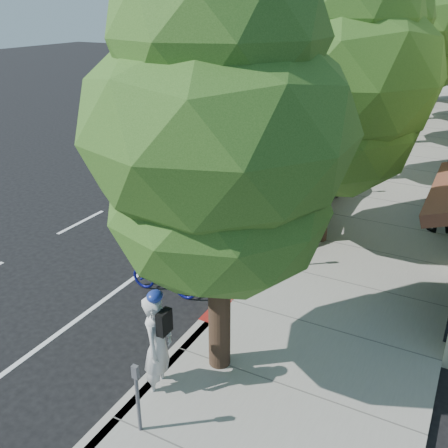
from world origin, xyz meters
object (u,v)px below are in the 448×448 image
Objects in this scene: street_tree_1 at (333,80)px; white_pickup at (371,113)px; street_tree_0 at (219,136)px; dark_suv_far at (409,91)px; dark_sedan at (288,155)px; street_tree_3 at (413,31)px; street_tree_4 at (430,34)px; street_tree_2 at (383,62)px; silver_suv at (280,189)px; cyclist at (158,346)px; bicycle at (164,276)px; pedestrian at (440,203)px; street_tree_5 at (441,36)px.

white_pickup is (-1.98, 14.80, -3.72)m from street_tree_1.
street_tree_0 reaches higher than dark_suv_far.
dark_suv_far reaches higher than dark_sedan.
street_tree_4 is at bearing 90.00° from street_tree_3.
street_tree_3 is at bearing 56.76° from dark_sedan.
street_tree_0 is 12.00m from street_tree_2.
street_tree_4 reaches higher than street_tree_2.
silver_suv is at bearing 103.76° from street_tree_0.
street_tree_2 is 13.47m from cyclist.
cyclist is at bearing -149.88° from bicycle.
street_tree_1 is 6.38m from bicycle.
white_pickup is at bearing -90.57° from pedestrian.
pedestrian is at bearing -53.27° from street_tree_2.
dark_sedan is (-3.10, 5.44, -3.77)m from street_tree_1.
dark_sedan is at bearing -100.70° from white_pickup.
bicycle is 5.79m from silver_suv.
street_tree_2 is 5.86m from pedestrian.
silver_suv is (-1.19, 8.50, -0.11)m from cyclist.
silver_suv is 21.99m from dark_suv_far.
cyclist is 8.58m from silver_suv.
bicycle is at bearing -103.29° from street_tree_2.
dark_sedan is (-3.10, -0.56, -3.64)m from street_tree_2.
street_tree_4 is at bearing 90.00° from street_tree_1.
dark_suv_far is at bearing 104.33° from street_tree_4.
street_tree_1 is (-0.00, 6.00, 0.09)m from street_tree_0.
street_tree_3 is (0.00, 6.00, 0.72)m from street_tree_2.
street_tree_4 reaches higher than pedestrian.
dark_sedan is at bearing 119.67° from street_tree_1.
white_pickup is at bearing -102.18° from street_tree_5.
pedestrian is at bearing -36.64° from dark_sedan.
street_tree_3 is (0.00, 12.00, 0.58)m from street_tree_1.
bicycle is 19.06m from white_pickup.
street_tree_2 is 17.91m from dark_suv_far.
white_pickup is 1.23× the size of dark_suv_far.
street_tree_1 is 0.93× the size of street_tree_3.
white_pickup is (1.12, 9.36, 0.05)m from dark_sedan.
street_tree_2 reaches higher than pedestrian.
street_tree_2 is at bearing -81.20° from white_pickup.
pedestrian is at bearing -73.83° from street_tree_3.
street_tree_1 is 12.01m from street_tree_3.
street_tree_3 reaches higher than street_tree_0.
dark_suv_far is at bearing -159.65° from street_tree_5.
street_tree_1 is at bearing -17.05° from cyclist.
street_tree_1 reaches higher than street_tree_5.
street_tree_3 reaches higher than street_tree_1.
street_tree_4 is at bearing 68.19° from dark_sedan.
street_tree_1 reaches higher than cyclist.
dark_sedan is at bearing 1.41° from bicycle.
cyclist is 0.41× the size of dark_suv_far.
bicycle is (-2.42, -4.25, -4.11)m from street_tree_1.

